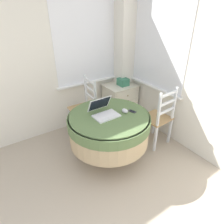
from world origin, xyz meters
name	(u,v)px	position (x,y,z in m)	size (l,w,h in m)	color
corner_room_shell	(113,68)	(1.30, 1.73, 1.28)	(4.52, 4.57, 2.55)	white
round_dining_table	(109,126)	(1.12, 1.54, 0.56)	(1.10, 1.10, 0.74)	#4C3D2D
laptop	(104,112)	(1.07, 1.59, 0.78)	(0.33, 0.33, 0.22)	silver
computer_mouse	(125,111)	(1.33, 1.48, 0.76)	(0.07, 0.10, 0.05)	silver
cell_phone	(132,111)	(1.42, 1.44, 0.74)	(0.08, 0.12, 0.01)	#2D2D33
dining_chair_near_back_window	(85,108)	(1.17, 2.37, 0.46)	(0.39, 0.40, 0.97)	tan
dining_chair_near_right_window	(158,118)	(1.95, 1.43, 0.46)	(0.42, 0.41, 0.97)	tan
corner_cabinet	(120,101)	(1.96, 2.44, 0.34)	(0.56, 0.48, 0.68)	silver
storage_box	(123,82)	(1.99, 2.40, 0.74)	(0.17, 0.18, 0.13)	#387A5B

